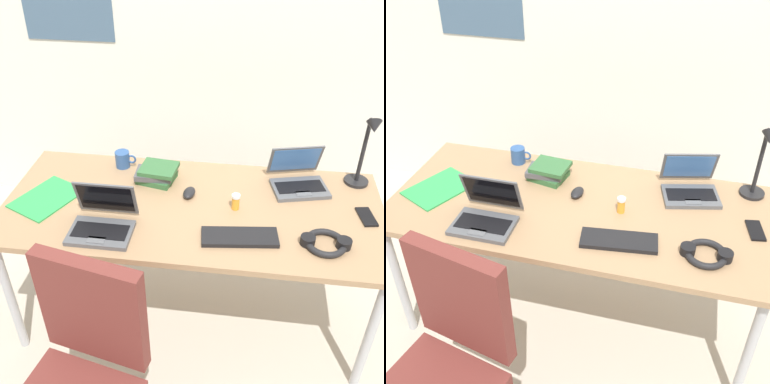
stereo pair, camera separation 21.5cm
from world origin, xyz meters
TOP-DOWN VIEW (x-y plane):
  - ground_plane at (0.00, 0.00)m, footprint 12.00×12.00m
  - wall_back at (-0.00, 1.10)m, footprint 6.00×0.13m
  - desk at (0.00, 0.00)m, footprint 1.80×0.80m
  - desk_lamp at (0.80, 0.28)m, footprint 0.12×0.18m
  - laptop_front_right at (0.50, 0.24)m, footprint 0.32×0.30m
  - laptop_front_left at (-0.37, -0.23)m, footprint 0.27×0.25m
  - external_keyboard at (0.24, -0.21)m, footprint 0.34×0.16m
  - computer_mouse at (-0.02, 0.08)m, footprint 0.07×0.10m
  - cell_phone at (0.80, 0.02)m, footprint 0.09×0.15m
  - headphones at (0.60, -0.20)m, footprint 0.21×0.18m
  - pill_bottle at (0.20, 0.01)m, footprint 0.04×0.04m
  - book_stack at (-0.21, 0.19)m, footprint 0.22×0.18m
  - paper_folder_front_left at (-0.70, -0.04)m, footprint 0.34×0.38m
  - coffee_mug at (-0.41, 0.30)m, footprint 0.11×0.08m

SIDE VIEW (x-z plane):
  - ground_plane at x=0.00m, z-range 0.00..0.00m
  - desk at x=0.00m, z-range 0.31..1.05m
  - paper_folder_front_left at x=-0.70m, z-range 0.74..0.75m
  - cell_phone at x=0.80m, z-range 0.74..0.75m
  - external_keyboard at x=0.24m, z-range 0.74..0.76m
  - headphones at x=0.60m, z-range 0.74..0.78m
  - computer_mouse at x=-0.02m, z-range 0.74..0.77m
  - book_stack at x=-0.21m, z-range 0.74..0.82m
  - laptop_front_right at x=0.50m, z-range 0.68..0.88m
  - pill_bottle at x=0.20m, z-range 0.74..0.82m
  - laptop_front_left at x=-0.37m, z-range 0.68..0.88m
  - coffee_mug at x=-0.41m, z-range 0.74..0.83m
  - desk_lamp at x=0.80m, z-range 0.74..1.14m
  - wall_back at x=0.00m, z-range 0.00..2.60m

